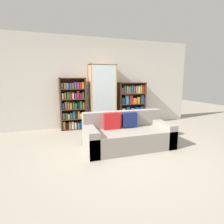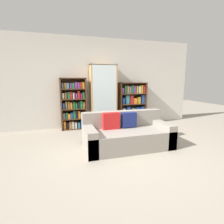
# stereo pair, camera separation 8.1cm
# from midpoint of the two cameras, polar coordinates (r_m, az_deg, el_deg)

# --- Properties ---
(ground_plane) EXTENTS (16.00, 16.00, 0.00)m
(ground_plane) POSITION_cam_midpoint_polar(r_m,az_deg,el_deg) (3.47, 6.20, -13.95)
(ground_plane) COLOR gray
(wall_back) EXTENTS (6.27, 0.06, 2.70)m
(wall_back) POSITION_cam_midpoint_polar(r_m,az_deg,el_deg) (5.53, -3.64, 9.43)
(wall_back) COLOR beige
(wall_back) RESTS_ON ground
(couch) EXTENTS (1.84, 0.86, 0.75)m
(couch) POSITION_cam_midpoint_polar(r_m,az_deg,el_deg) (3.81, 5.44, -7.42)
(couch) COLOR gray
(couch) RESTS_ON ground
(bookshelf_left) EXTENTS (0.74, 0.32, 1.50)m
(bookshelf_left) POSITION_cam_midpoint_polar(r_m,az_deg,el_deg) (5.25, -11.96, 2.19)
(bookshelf_left) COLOR #4C2D19
(bookshelf_left) RESTS_ON ground
(display_cabinet) EXTENTS (0.79, 0.36, 1.89)m
(display_cabinet) POSITION_cam_midpoint_polar(r_m,az_deg,el_deg) (5.35, -2.45, 5.04)
(display_cabinet) COLOR tan
(display_cabinet) RESTS_ON ground
(bookshelf_right) EXTENTS (0.90, 0.32, 1.36)m
(bookshelf_right) POSITION_cam_midpoint_polar(r_m,az_deg,el_deg) (5.71, 7.05, 2.45)
(bookshelf_right) COLOR #4C2D19
(bookshelf_right) RESTS_ON ground
(wine_bottle) EXTENTS (0.07, 0.07, 0.38)m
(wine_bottle) POSITION_cam_midpoint_polar(r_m,az_deg,el_deg) (4.92, 7.41, -4.78)
(wine_bottle) COLOR #143819
(wine_bottle) RESTS_ON ground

